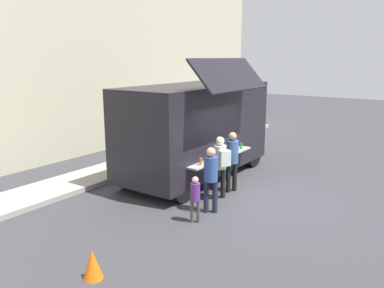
# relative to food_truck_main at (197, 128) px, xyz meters

# --- Properties ---
(ground_plane) EXTENTS (60.00, 60.00, 0.00)m
(ground_plane) POSITION_rel_food_truck_main_xyz_m (-0.54, -2.56, -1.65)
(ground_plane) COLOR #38383D
(curb_strip) EXTENTS (28.00, 1.60, 0.15)m
(curb_strip) POSITION_rel_food_truck_main_xyz_m (-4.00, 2.62, -1.58)
(curb_strip) COLOR #9E998E
(curb_strip) RESTS_ON ground
(food_truck_main) EXTENTS (5.74, 3.12, 3.86)m
(food_truck_main) POSITION_rel_food_truck_main_xyz_m (0.00, 0.00, 0.00)
(food_truck_main) COLOR black
(food_truck_main) RESTS_ON ground
(traffic_cone_orange) EXTENTS (0.36, 0.36, 0.55)m
(traffic_cone_orange) POSITION_rel_food_truck_main_xyz_m (-6.11, -1.92, -1.38)
(traffic_cone_orange) COLOR orange
(traffic_cone_orange) RESTS_ON ground
(trash_bin) EXTENTS (0.60, 0.60, 0.88)m
(trash_bin) POSITION_rel_food_truck_main_xyz_m (3.60, 2.32, -1.21)
(trash_bin) COLOR #2D5B39
(trash_bin) RESTS_ON ground
(customer_front_ordering) EXTENTS (0.36, 0.36, 1.78)m
(customer_front_ordering) POSITION_rel_food_truck_main_xyz_m (-0.64, -1.68, -0.59)
(customer_front_ordering) COLOR black
(customer_front_ordering) RESTS_ON ground
(customer_mid_with_backpack) EXTENTS (0.50, 0.57, 1.77)m
(customer_mid_with_backpack) POSITION_rel_food_truck_main_xyz_m (-1.36, -1.72, -0.57)
(customer_mid_with_backpack) COLOR black
(customer_mid_with_backpack) RESTS_ON ground
(customer_rear_waiting) EXTENTS (0.35, 0.35, 1.70)m
(customer_rear_waiting) POSITION_rel_food_truck_main_xyz_m (-2.34, -2.02, -0.63)
(customer_rear_waiting) COLOR #1F2235
(customer_rear_waiting) RESTS_ON ground
(child_near_queue) EXTENTS (0.23, 0.23, 1.14)m
(child_near_queue) POSITION_rel_food_truck_main_xyz_m (-3.06, -2.05, -0.97)
(child_near_queue) COLOR #4B4644
(child_near_queue) RESTS_ON ground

